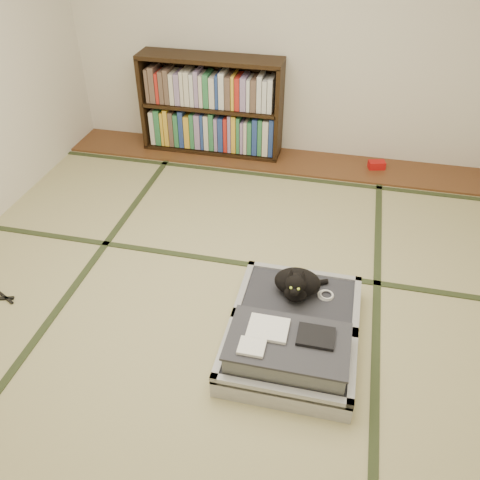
# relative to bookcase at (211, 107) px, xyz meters

# --- Properties ---
(floor) EXTENTS (4.50, 4.50, 0.00)m
(floor) POSITION_rel_bookcase_xyz_m (0.62, -2.07, -0.45)
(floor) COLOR #C8BD85
(floor) RESTS_ON ground
(wood_strip) EXTENTS (4.00, 0.50, 0.02)m
(wood_strip) POSITION_rel_bookcase_xyz_m (0.62, -0.07, -0.44)
(wood_strip) COLOR brown
(wood_strip) RESTS_ON ground
(red_item) EXTENTS (0.17, 0.12, 0.07)m
(red_item) POSITION_rel_bookcase_xyz_m (1.59, -0.04, -0.40)
(red_item) COLOR #B6100E
(red_item) RESTS_ON wood_strip
(room_shell) EXTENTS (4.50, 4.50, 4.50)m
(room_shell) POSITION_rel_bookcase_xyz_m (0.62, -2.07, 1.01)
(room_shell) COLOR white
(room_shell) RESTS_ON ground
(tatami_borders) EXTENTS (4.00, 4.50, 0.01)m
(tatami_borders) POSITION_rel_bookcase_xyz_m (0.62, -1.58, -0.45)
(tatami_borders) COLOR #2D381E
(tatami_borders) RESTS_ON ground
(bookcase) EXTENTS (1.33, 0.30, 0.92)m
(bookcase) POSITION_rel_bookcase_xyz_m (0.00, 0.00, 0.00)
(bookcase) COLOR black
(bookcase) RESTS_ON wood_strip
(suitcase) EXTENTS (0.75, 0.99, 0.29)m
(suitcase) POSITION_rel_bookcase_xyz_m (1.13, -2.36, -0.35)
(suitcase) COLOR #B7B7BC
(suitcase) RESTS_ON floor
(cat) EXTENTS (0.33, 0.33, 0.27)m
(cat) POSITION_rel_bookcase_xyz_m (1.11, -2.07, -0.21)
(cat) COLOR black
(cat) RESTS_ON suitcase
(cable_coil) EXTENTS (0.10, 0.10, 0.02)m
(cable_coil) POSITION_rel_bookcase_xyz_m (1.29, -2.03, -0.30)
(cable_coil) COLOR white
(cable_coil) RESTS_ON suitcase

